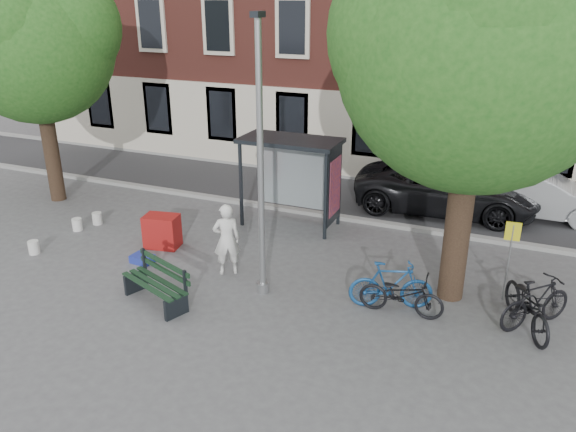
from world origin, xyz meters
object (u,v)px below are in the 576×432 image
(bike_b, at_px, (391,285))
(bike_c, at_px, (528,305))
(bike_a, at_px, (401,294))
(car_silver, at_px, (536,193))
(painter, at_px, (227,239))
(notice_sign, at_px, (511,245))
(red_stand, at_px, (162,231))
(lamppost, at_px, (261,177))
(bench, at_px, (157,285))
(bus_shelter, at_px, (304,163))
(bike_d, at_px, (536,302))
(car_dark, at_px, (446,188))

(bike_b, distance_m, bike_c, 2.76)
(bike_a, xyz_separation_m, bike_c, (2.48, 0.48, 0.07))
(car_silver, bearing_deg, painter, 135.59)
(notice_sign, bearing_deg, bike_a, -145.75)
(red_stand, bearing_deg, lamppost, -18.59)
(bench, height_order, notice_sign, notice_sign)
(bench, xyz_separation_m, bike_b, (4.81, 1.81, 0.11))
(bus_shelter, xyz_separation_m, painter, (-0.59, -3.58, -1.01))
(painter, xyz_separation_m, bike_d, (6.95, 0.39, -0.35))
(car_dark, bearing_deg, bus_shelter, 124.69)
(bike_c, bearing_deg, bike_b, 161.64)
(bench, bearing_deg, painter, 88.72)
(bike_a, bearing_deg, bike_c, -81.78)
(bus_shelter, height_order, notice_sign, bus_shelter)
(lamppost, relative_size, bench, 3.19)
(painter, relative_size, car_dark, 0.32)
(painter, distance_m, bike_a, 4.35)
(red_stand, relative_size, notice_sign, 0.48)
(bike_b, bearing_deg, car_dark, -20.74)
(lamppost, relative_size, painter, 3.38)
(bus_shelter, xyz_separation_m, bike_d, (6.36, -3.20, -1.37))
(lamppost, xyz_separation_m, car_silver, (5.64, 7.59, -2.05))
(bike_d, xyz_separation_m, red_stand, (-9.33, 0.29, -0.10))
(painter, bearing_deg, bike_b, 145.25)
(bike_b, bearing_deg, bike_c, -103.00)
(bike_a, relative_size, bike_d, 0.98)
(notice_sign, bearing_deg, painter, -171.68)
(bike_b, relative_size, notice_sign, 0.97)
(bike_b, relative_size, bike_d, 0.99)
(bus_shelter, bearing_deg, car_dark, 38.05)
(bike_c, height_order, bike_d, bike_d)
(bike_a, xyz_separation_m, bike_d, (2.63, 0.62, 0.08))
(lamppost, xyz_separation_m, notice_sign, (5.12, 1.83, -1.43))
(bench, xyz_separation_m, car_silver, (7.59, 8.92, 0.30))
(bike_b, bearing_deg, bus_shelter, 24.58)
(bike_a, relative_size, bike_b, 0.99)
(bench, height_order, car_dark, car_dark)
(bike_c, height_order, car_dark, car_dark)
(car_dark, bearing_deg, bench, 145.57)
(bike_b, bearing_deg, notice_sign, -78.26)
(car_silver, distance_m, notice_sign, 5.82)
(car_silver, xyz_separation_m, red_stand, (-9.22, -6.39, -0.28))
(painter, bearing_deg, bike_a, 142.86)
(red_stand, bearing_deg, bike_a, -7.74)
(bench, relative_size, car_dark, 0.34)
(car_silver, bearing_deg, bike_a, 160.62)
(lamppost, height_order, bike_c, lamppost)
(painter, relative_size, bike_c, 0.88)
(painter, height_order, red_stand, painter)
(red_stand, bearing_deg, car_silver, 34.72)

